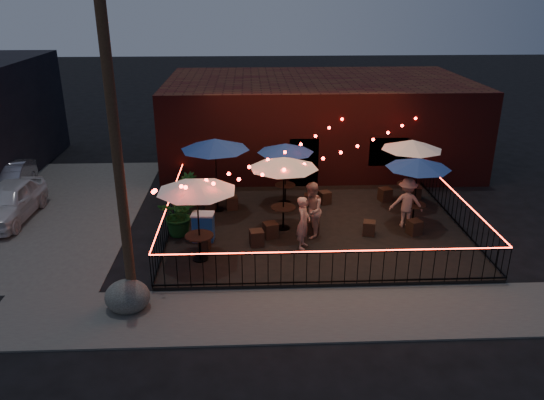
{
  "coord_description": "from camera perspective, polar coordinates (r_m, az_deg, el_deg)",
  "views": [
    {
      "loc": [
        -2.24,
        -14.87,
        7.83
      ],
      "look_at": [
        -1.5,
        2.04,
        1.11
      ],
      "focal_mm": 35.0,
      "sensor_mm": 36.0,
      "label": 1
    }
  ],
  "objects": [
    {
      "name": "ground",
      "position": [
        16.95,
        5.4,
        -5.97
      ],
      "size": [
        110.0,
        110.0,
        0.0
      ],
      "primitive_type": "plane",
      "color": "black",
      "rests_on": "ground"
    },
    {
      "name": "patio",
      "position": [
        18.7,
        4.61,
        -2.94
      ],
      "size": [
        10.0,
        8.0,
        0.15
      ],
      "primitive_type": "cube",
      "color": "black",
      "rests_on": "ground"
    },
    {
      "name": "sidewalk",
      "position": [
        14.17,
        7.17,
        -11.96
      ],
      "size": [
        18.0,
        2.5,
        0.05
      ],
      "primitive_type": "cube",
      "color": "#4A4744",
      "rests_on": "ground"
    },
    {
      "name": "brick_building",
      "position": [
        25.74,
        4.84,
        8.47
      ],
      "size": [
        14.0,
        8.0,
        4.0
      ],
      "color": "#38100F",
      "rests_on": "ground"
    },
    {
      "name": "utility_pole",
      "position": [
        13.23,
        -16.25,
        3.94
      ],
      "size": [
        0.26,
        0.26,
        8.0
      ],
      "primitive_type": "cylinder",
      "color": "#392817",
      "rests_on": "ground"
    },
    {
      "name": "fence_front",
      "position": [
        14.9,
        6.51,
        -7.26
      ],
      "size": [
        10.0,
        0.04,
        1.04
      ],
      "color": "black",
      "rests_on": "patio"
    },
    {
      "name": "fence_left",
      "position": [
        18.53,
        -10.88,
        -1.52
      ],
      "size": [
        0.04,
        8.0,
        1.04
      ],
      "rotation": [
        0.0,
        0.0,
        1.57
      ],
      "color": "black",
      "rests_on": "patio"
    },
    {
      "name": "fence_right",
      "position": [
        19.7,
        19.25,
        -0.96
      ],
      "size": [
        0.04,
        8.0,
        1.04
      ],
      "rotation": [
        0.0,
        0.0,
        1.57
      ],
      "color": "black",
      "rests_on": "patio"
    },
    {
      "name": "festoon_lights",
      "position": [
        17.44,
        1.66,
        3.9
      ],
      "size": [
        10.02,
        8.72,
        1.32
      ],
      "color": "#FF1913",
      "rests_on": "ground"
    },
    {
      "name": "cafe_table_0",
      "position": [
        15.52,
        -8.13,
        1.49
      ],
      "size": [
        3.1,
        3.1,
        2.62
      ],
      "rotation": [
        0.0,
        0.0,
        0.39
      ],
      "color": "black",
      "rests_on": "patio"
    },
    {
      "name": "cafe_table_1",
      "position": [
        19.19,
        -6.15,
        5.89
      ],
      "size": [
        2.79,
        2.79,
        2.75
      ],
      "rotation": [
        0.0,
        0.0,
        -0.13
      ],
      "color": "black",
      "rests_on": "patio"
    },
    {
      "name": "cafe_table_2",
      "position": [
        17.53,
        1.27,
        3.94
      ],
      "size": [
        2.84,
        2.84,
        2.57
      ],
      "rotation": [
        0.0,
        0.0,
        -0.25
      ],
      "color": "black",
      "rests_on": "patio"
    },
    {
      "name": "cafe_table_3",
      "position": [
        19.9,
        1.47,
        5.53
      ],
      "size": [
        2.17,
        2.17,
        2.37
      ],
      "rotation": [
        0.0,
        0.0,
        0.01
      ],
      "color": "black",
      "rests_on": "patio"
    },
    {
      "name": "cafe_table_4",
      "position": [
        18.58,
        15.48,
        3.74
      ],
      "size": [
        2.77,
        2.77,
        2.43
      ],
      "rotation": [
        0.0,
        0.0,
        -0.31
      ],
      "color": "black",
      "rests_on": "patio"
    },
    {
      "name": "cafe_table_5",
      "position": [
        20.47,
        14.82,
        5.69
      ],
      "size": [
        2.31,
        2.31,
        2.52
      ],
      "rotation": [
        0.0,
        0.0,
        0.01
      ],
      "color": "black",
      "rests_on": "patio"
    },
    {
      "name": "bistro_chair_0",
      "position": [
        16.94,
        -7.26,
        -4.75
      ],
      "size": [
        0.4,
        0.4,
        0.4
      ],
      "primitive_type": "cube",
      "rotation": [
        0.0,
        0.0,
        -0.19
      ],
      "color": "black",
      "rests_on": "patio"
    },
    {
      "name": "bistro_chair_1",
      "position": [
        17.11,
        -1.67,
        -4.08
      ],
      "size": [
        0.5,
        0.5,
        0.51
      ],
      "primitive_type": "cube",
      "rotation": [
        0.0,
        0.0,
        3.32
      ],
      "color": "black",
      "rests_on": "patio"
    },
    {
      "name": "bistro_chair_2",
      "position": [
        20.05,
        -6.51,
        -0.27
      ],
      "size": [
        0.51,
        0.51,
        0.49
      ],
      "primitive_type": "cube",
      "rotation": [
        0.0,
        0.0,
        -0.27
      ],
      "color": "black",
      "rests_on": "patio"
    },
    {
      "name": "bistro_chair_3",
      "position": [
        19.96,
        -4.33,
        -0.28
      ],
      "size": [
        0.47,
        0.47,
        0.5
      ],
      "primitive_type": "cube",
      "rotation": [
        0.0,
        0.0,
        3.27
      ],
      "color": "black",
      "rests_on": "patio"
    },
    {
      "name": "bistro_chair_4",
      "position": [
        17.62,
        -0.17,
        -3.26
      ],
      "size": [
        0.55,
        0.55,
        0.52
      ],
      "primitive_type": "cube",
      "rotation": [
        0.0,
        0.0,
        0.3
      ],
      "color": "black",
      "rests_on": "patio"
    },
    {
      "name": "bistro_chair_5",
      "position": [
        18.0,
        4.4,
        -2.88
      ],
      "size": [
        0.41,
        0.41,
        0.46
      ],
      "primitive_type": "cube",
      "rotation": [
        0.0,
        0.0,
        3.22
      ],
      "color": "black",
      "rests_on": "patio"
    },
    {
      "name": "bistro_chair_6",
      "position": [
        20.35,
        4.0,
        0.07
      ],
      "size": [
        0.4,
        0.4,
        0.43
      ],
      "primitive_type": "cube",
      "rotation": [
        0.0,
        0.0,
        -0.09
      ],
      "color": "black",
      "rests_on": "patio"
    },
    {
      "name": "bistro_chair_7",
      "position": [
        20.52,
        5.69,
        0.27
      ],
      "size": [
        0.52,
        0.52,
        0.48
      ],
      "primitive_type": "cube",
      "rotation": [
        0.0,
        0.0,
        3.49
      ],
      "color": "black",
      "rests_on": "patio"
    },
    {
      "name": "bistro_chair_8",
      "position": [
        18.12,
        10.4,
        -2.98
      ],
      "size": [
        0.49,
        0.49,
        0.47
      ],
      "primitive_type": "cube",
      "rotation": [
        0.0,
        0.0,
        -0.27
      ],
      "color": "black",
      "rests_on": "patio"
    },
    {
      "name": "bistro_chair_9",
      "position": [
        18.5,
        15.06,
        -2.84
      ],
      "size": [
        0.53,
        0.53,
        0.49
      ],
      "primitive_type": "cube",
      "rotation": [
        0.0,
        0.0,
        3.51
      ],
      "color": "black",
      "rests_on": "patio"
    },
    {
      "name": "bistro_chair_10",
      "position": [
        21.14,
        12.07,
        0.58
      ],
      "size": [
        0.54,
        0.54,
        0.51
      ],
      "primitive_type": "cube",
      "rotation": [
        0.0,
        0.0,
        0.29
      ],
      "color": "black",
      "rests_on": "patio"
    },
    {
      "name": "bistro_chair_11",
      "position": [
        21.74,
        15.29,
        0.78
      ],
      "size": [
        0.46,
        0.46,
        0.44
      ],
      "primitive_type": "cube",
      "rotation": [
        0.0,
        0.0,
        2.87
      ],
      "color": "black",
      "rests_on": "patio"
    },
    {
      "name": "patron_a",
      "position": [
        16.73,
        3.4,
        -2.45
      ],
      "size": [
        0.59,
        0.73,
        1.73
      ],
      "primitive_type": "imported",
      "rotation": [
        0.0,
        0.0,
        1.25
      ],
      "color": "beige",
      "rests_on": "patio"
    },
    {
      "name": "patron_b",
      "position": [
        17.46,
        4.23,
        -1.1
      ],
      "size": [
        0.78,
        0.97,
        1.89
      ],
      "primitive_type": "imported",
      "rotation": [
        0.0,
        0.0,
        -1.64
      ],
      "color": "tan",
      "rests_on": "patio"
    },
    {
      "name": "patron_c",
      "position": [
        18.79,
        14.28,
        -0.29
      ],
      "size": [
        1.21,
        0.8,
        1.75
      ],
      "primitive_type": "imported",
      "rotation": [
        0.0,
        0.0,
        3.0
      ],
      "color": "#D9A98E",
      "rests_on": "patio"
    },
    {
      "name": "potted_shrub_a",
      "position": [
        17.9,
        -9.89,
        -1.53
      ],
      "size": [
        1.47,
        1.32,
        1.47
      ],
      "primitive_type": "imported",
      "rotation": [
        0.0,
        0.0,
        -0.14
      ],
      "color": "#153509",
      "rests_on": "patio"
    },
    {
      "name": "potted_shrub_b",
      "position": [
        18.8,
        -9.53,
        -0.73
      ],
      "size": [
        0.8,
        0.7,
        1.24
      ],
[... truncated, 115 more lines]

